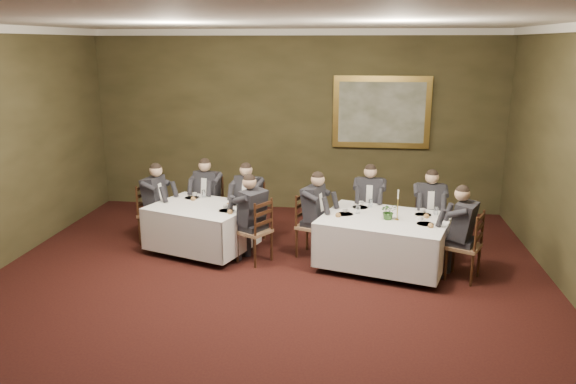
% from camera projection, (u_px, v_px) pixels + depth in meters
% --- Properties ---
extents(ground, '(10.00, 10.00, 0.00)m').
position_uv_depth(ground, '(249.00, 327.00, 6.62)').
color(ground, black).
rests_on(ground, ground).
extents(ceiling, '(8.00, 10.00, 0.10)m').
position_uv_depth(ceiling, '(243.00, 17.00, 5.72)').
color(ceiling, silver).
rests_on(ceiling, back_wall).
extents(back_wall, '(8.00, 0.10, 3.50)m').
position_uv_depth(back_wall, '(296.00, 122.00, 10.96)').
color(back_wall, '#312C18').
rests_on(back_wall, ground).
extents(crown_molding, '(8.00, 10.00, 0.12)m').
position_uv_depth(crown_molding, '(243.00, 23.00, 5.73)').
color(crown_molding, white).
rests_on(crown_molding, back_wall).
extents(table_main, '(2.13, 1.84, 0.67)m').
position_uv_depth(table_main, '(384.00, 238.00, 8.30)').
color(table_main, black).
rests_on(table_main, ground).
extents(table_second, '(1.85, 1.63, 0.67)m').
position_uv_depth(table_second, '(202.00, 225.00, 8.92)').
color(table_second, black).
rests_on(table_second, ground).
extents(chair_main_backleft, '(0.47, 0.45, 1.00)m').
position_uv_depth(chair_main_backleft, '(368.00, 226.00, 9.36)').
color(chair_main_backleft, brown).
rests_on(chair_main_backleft, ground).
extents(diner_main_backleft, '(0.44, 0.51, 1.35)m').
position_uv_depth(diner_main_backleft, '(369.00, 213.00, 9.29)').
color(diner_main_backleft, black).
rests_on(diner_main_backleft, chair_main_backleft).
extents(chair_main_backright, '(0.45, 0.43, 1.00)m').
position_uv_depth(chair_main_backright, '(428.00, 234.00, 8.99)').
color(chair_main_backright, brown).
rests_on(chair_main_backright, ground).
extents(diner_main_backright, '(0.43, 0.49, 1.35)m').
position_uv_depth(diner_main_backright, '(429.00, 220.00, 8.92)').
color(diner_main_backright, black).
rests_on(diner_main_backright, chair_main_backright).
extents(chair_main_endleft, '(0.55, 0.56, 1.00)m').
position_uv_depth(chair_main_endleft, '(312.00, 238.00, 8.79)').
color(chair_main_endleft, brown).
rests_on(chair_main_endleft, ground).
extents(diner_main_endleft, '(0.59, 0.54, 1.35)m').
position_uv_depth(diner_main_endleft, '(312.00, 224.00, 8.73)').
color(diner_main_endleft, black).
rests_on(diner_main_endleft, chair_main_endleft).
extents(chair_main_endright, '(0.57, 0.58, 1.00)m').
position_uv_depth(chair_main_endright, '(463.00, 260.00, 7.90)').
color(chair_main_endright, brown).
rests_on(chair_main_endright, ground).
extents(diner_main_endright, '(0.60, 0.56, 1.35)m').
position_uv_depth(diner_main_endright, '(464.00, 245.00, 7.85)').
color(diner_main_endright, black).
rests_on(diner_main_endright, chair_main_endright).
extents(chair_sec_backleft, '(0.51, 0.50, 1.00)m').
position_uv_depth(chair_sec_backleft, '(209.00, 218.00, 9.82)').
color(chair_sec_backleft, brown).
rests_on(chair_sec_backleft, ground).
extents(diner_sec_backleft, '(0.49, 0.55, 1.35)m').
position_uv_depth(diner_sec_backleft, '(208.00, 205.00, 9.75)').
color(diner_sec_backleft, black).
rests_on(diner_sec_backleft, chair_sec_backleft).
extents(chair_sec_backright, '(0.54, 0.53, 1.00)m').
position_uv_depth(chair_sec_backright, '(250.00, 224.00, 9.46)').
color(chair_sec_backright, brown).
rests_on(chair_sec_backright, ground).
extents(diner_sec_backright, '(0.52, 0.58, 1.35)m').
position_uv_depth(diner_sec_backright, '(249.00, 211.00, 9.39)').
color(diner_sec_backright, black).
rests_on(diner_sec_backright, chair_sec_backright).
extents(chair_sec_endright, '(0.59, 0.59, 1.00)m').
position_uv_depth(chair_sec_endright, '(255.00, 244.00, 8.53)').
color(chair_sec_endright, brown).
rests_on(chair_sec_endright, ground).
extents(diner_sec_endright, '(0.62, 0.59, 1.35)m').
position_uv_depth(diner_sec_endright, '(254.00, 230.00, 8.48)').
color(diner_sec_endright, black).
rests_on(diner_sec_endright, chair_sec_endright).
extents(chair_sec_endleft, '(0.49, 0.51, 1.00)m').
position_uv_depth(chair_sec_endleft, '(155.00, 226.00, 9.38)').
color(chair_sec_endleft, brown).
rests_on(chair_sec_endleft, ground).
extents(diner_sec_endleft, '(0.54, 0.48, 1.35)m').
position_uv_depth(diner_sec_endleft, '(154.00, 213.00, 9.32)').
color(diner_sec_endleft, black).
rests_on(diner_sec_endleft, chair_sec_endleft).
extents(centerpiece, '(0.29, 0.27, 0.26)m').
position_uv_depth(centerpiece, '(389.00, 210.00, 8.12)').
color(centerpiece, '#2D5926').
rests_on(centerpiece, table_main).
extents(candlestick, '(0.07, 0.07, 0.47)m').
position_uv_depth(candlestick, '(398.00, 209.00, 8.08)').
color(candlestick, gold).
rests_on(candlestick, table_main).
extents(place_setting_table_main, '(0.33, 0.31, 0.14)m').
position_uv_depth(place_setting_table_main, '(364.00, 205.00, 8.76)').
color(place_setting_table_main, white).
rests_on(place_setting_table_main, table_main).
extents(place_setting_table_second, '(0.33, 0.31, 0.14)m').
position_uv_depth(place_setting_table_second, '(196.00, 195.00, 9.30)').
color(place_setting_table_second, white).
rests_on(place_setting_table_second, table_second).
extents(painting, '(1.83, 0.09, 1.36)m').
position_uv_depth(painting, '(381.00, 112.00, 10.65)').
color(painting, gold).
rests_on(painting, back_wall).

